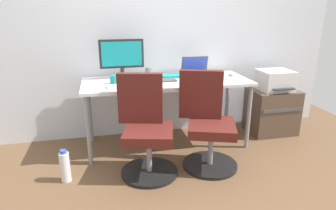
{
  "coord_description": "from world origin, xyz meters",
  "views": [
    {
      "loc": [
        -0.68,
        -3.04,
        1.5
      ],
      "look_at": [
        0.0,
        -0.05,
        0.49
      ],
      "focal_mm": 31.44,
      "sensor_mm": 36.0,
      "label": 1
    }
  ],
  "objects_px": {
    "desktop_monitor": "(122,56)",
    "printer": "(275,80)",
    "office_chair_left": "(146,130)",
    "office_chair_right": "(208,125)",
    "open_laptop": "(196,72)",
    "side_cabinet": "(271,111)",
    "coffee_mug": "(114,80)",
    "water_bottle_on_floor": "(65,166)"
  },
  "relations": [
    {
      "from": "water_bottle_on_floor",
      "to": "desktop_monitor",
      "type": "relative_size",
      "value": 0.65
    },
    {
      "from": "water_bottle_on_floor",
      "to": "coffee_mug",
      "type": "bearing_deg",
      "value": 46.09
    },
    {
      "from": "office_chair_right",
      "to": "desktop_monitor",
      "type": "xyz_separation_m",
      "value": [
        -0.75,
        0.73,
        0.58
      ]
    },
    {
      "from": "office_chair_left",
      "to": "office_chair_right",
      "type": "relative_size",
      "value": 1.0
    },
    {
      "from": "desktop_monitor",
      "to": "coffee_mug",
      "type": "distance_m",
      "value": 0.32
    },
    {
      "from": "coffee_mug",
      "to": "printer",
      "type": "bearing_deg",
      "value": 2.59
    },
    {
      "from": "open_laptop",
      "to": "coffee_mug",
      "type": "distance_m",
      "value": 0.94
    },
    {
      "from": "office_chair_right",
      "to": "water_bottle_on_floor",
      "type": "xyz_separation_m",
      "value": [
        -1.35,
        -0.02,
        -0.28
      ]
    },
    {
      "from": "office_chair_left",
      "to": "open_laptop",
      "type": "bearing_deg",
      "value": 42.51
    },
    {
      "from": "office_chair_right",
      "to": "open_laptop",
      "type": "xyz_separation_m",
      "value": [
        0.08,
        0.63,
        0.39
      ]
    },
    {
      "from": "desktop_monitor",
      "to": "side_cabinet",
      "type": "bearing_deg",
      "value": -4.43
    },
    {
      "from": "printer",
      "to": "water_bottle_on_floor",
      "type": "height_order",
      "value": "printer"
    },
    {
      "from": "office_chair_left",
      "to": "water_bottle_on_floor",
      "type": "relative_size",
      "value": 3.03
    },
    {
      "from": "desktop_monitor",
      "to": "printer",
      "type": "bearing_deg",
      "value": -4.46
    },
    {
      "from": "open_laptop",
      "to": "office_chair_right",
      "type": "bearing_deg",
      "value": -97.34
    },
    {
      "from": "printer",
      "to": "side_cabinet",
      "type": "bearing_deg",
      "value": 90.0
    },
    {
      "from": "office_chair_right",
      "to": "open_laptop",
      "type": "height_order",
      "value": "open_laptop"
    },
    {
      "from": "printer",
      "to": "open_laptop",
      "type": "bearing_deg",
      "value": 177.62
    },
    {
      "from": "desktop_monitor",
      "to": "open_laptop",
      "type": "distance_m",
      "value": 0.86
    },
    {
      "from": "office_chair_right",
      "to": "open_laptop",
      "type": "distance_m",
      "value": 0.75
    },
    {
      "from": "printer",
      "to": "office_chair_left",
      "type": "bearing_deg",
      "value": -160.66
    },
    {
      "from": "desktop_monitor",
      "to": "office_chair_left",
      "type": "bearing_deg",
      "value": -79.17
    },
    {
      "from": "office_chair_right",
      "to": "desktop_monitor",
      "type": "distance_m",
      "value": 1.2
    },
    {
      "from": "printer",
      "to": "desktop_monitor",
      "type": "xyz_separation_m",
      "value": [
        -1.82,
        0.14,
        0.33
      ]
    },
    {
      "from": "office_chair_left",
      "to": "coffee_mug",
      "type": "xyz_separation_m",
      "value": [
        -0.25,
        0.5,
        0.38
      ]
    },
    {
      "from": "side_cabinet",
      "to": "printer",
      "type": "relative_size",
      "value": 1.4
    },
    {
      "from": "printer",
      "to": "open_laptop",
      "type": "relative_size",
      "value": 1.29
    },
    {
      "from": "office_chair_left",
      "to": "side_cabinet",
      "type": "relative_size",
      "value": 1.68
    },
    {
      "from": "side_cabinet",
      "to": "open_laptop",
      "type": "distance_m",
      "value": 1.13
    },
    {
      "from": "office_chair_right",
      "to": "desktop_monitor",
      "type": "bearing_deg",
      "value": 135.52
    },
    {
      "from": "side_cabinet",
      "to": "water_bottle_on_floor",
      "type": "relative_size",
      "value": 1.81
    },
    {
      "from": "side_cabinet",
      "to": "printer",
      "type": "bearing_deg",
      "value": -90.0
    },
    {
      "from": "printer",
      "to": "open_laptop",
      "type": "distance_m",
      "value": 1.0
    },
    {
      "from": "office_chair_left",
      "to": "desktop_monitor",
      "type": "relative_size",
      "value": 1.96
    },
    {
      "from": "side_cabinet",
      "to": "desktop_monitor",
      "type": "xyz_separation_m",
      "value": [
        -1.82,
        0.14,
        0.73
      ]
    },
    {
      "from": "side_cabinet",
      "to": "office_chair_left",
      "type": "bearing_deg",
      "value": -160.64
    },
    {
      "from": "coffee_mug",
      "to": "office_chair_left",
      "type": "bearing_deg",
      "value": -63.81
    },
    {
      "from": "office_chair_left",
      "to": "water_bottle_on_floor",
      "type": "height_order",
      "value": "office_chair_left"
    },
    {
      "from": "side_cabinet",
      "to": "water_bottle_on_floor",
      "type": "xyz_separation_m",
      "value": [
        -2.42,
        -0.61,
        -0.13
      ]
    },
    {
      "from": "office_chair_left",
      "to": "printer",
      "type": "distance_m",
      "value": 1.8
    },
    {
      "from": "side_cabinet",
      "to": "printer",
      "type": "distance_m",
      "value": 0.4
    },
    {
      "from": "office_chair_right",
      "to": "desktop_monitor",
      "type": "height_order",
      "value": "desktop_monitor"
    }
  ]
}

